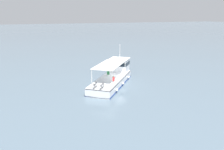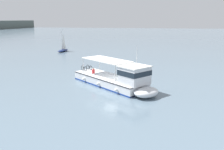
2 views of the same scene
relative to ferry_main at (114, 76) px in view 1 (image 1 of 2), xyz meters
The scene contains 2 objects.
ground_plane 1.07m from the ferry_main, 109.75° to the left, with size 400.00×400.00×0.00m, color slate.
ferry_main is the anchor object (origin of this frame).
Camera 1 is at (11.90, 30.49, 10.01)m, focal length 37.11 mm.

